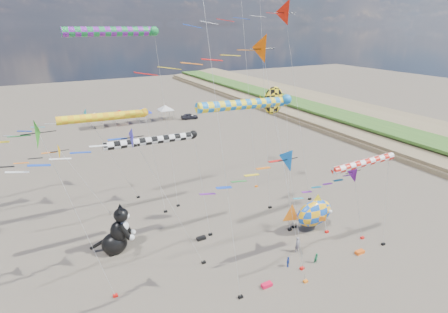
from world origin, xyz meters
TOP-DOWN VIEW (x-y plane):
  - delta_kite_0 at (6.17, 6.40)m, footprint 9.86×1.93m
  - delta_kite_1 at (-2.53, 5.57)m, footprint 12.00×2.11m
  - delta_kite_2 at (-2.36, 4.15)m, footprint 9.24×1.78m
  - delta_kite_4 at (-11.78, 25.59)m, footprint 11.47×1.92m
  - delta_kite_5 at (-14.69, 19.22)m, footprint 10.36×1.77m
  - delta_kite_7 at (-10.51, 10.34)m, footprint 11.76×1.77m
  - delta_kite_9 at (-15.49, 9.88)m, footprint 9.48×2.22m
  - delta_kite_10 at (6.31, 15.30)m, footprint 14.70×2.72m
  - windsock_0 at (7.61, 4.70)m, footprint 7.80×0.66m
  - windsock_1 at (-8.14, 21.26)m, footprint 9.93×0.89m
  - windsock_2 at (-9.84, 20.62)m, footprint 9.75×0.83m
  - windsock_3 at (0.01, 10.99)m, footprint 10.37×0.89m
  - windsock_4 at (-7.24, 14.06)m, footprint 9.40×0.70m
  - angelfish_kite at (3.92, 13.21)m, footprint 3.74×3.02m
  - cat_inflatable at (-11.06, 15.80)m, footprint 3.99×2.94m
  - fish_inflatable at (7.46, 9.88)m, footprint 5.71×2.94m
  - person_adult at (3.78, 7.81)m, footprint 0.58×0.42m
  - child_green at (4.21, 5.67)m, footprint 0.50×0.39m
  - child_blue at (1.63, 6.46)m, footprint 0.63×0.52m
  - kite_bag_0 at (8.73, 4.81)m, footprint 0.90×0.44m
  - kite_bag_1 at (7.51, 12.64)m, footprint 0.90×0.44m
  - kite_bag_2 at (-1.43, 5.25)m, footprint 0.90×0.44m
  - kite_bag_3 at (-3.39, 13.81)m, footprint 0.90×0.44m
  - tent_row at (1.50, 60.00)m, footprint 19.20×4.20m
  - parked_car at (13.84, 58.00)m, footprint 4.02×2.11m

SIDE VIEW (x-z plane):
  - kite_bag_0 at x=8.73m, z-range 0.00..0.30m
  - kite_bag_1 at x=7.51m, z-range 0.00..0.30m
  - kite_bag_2 at x=-1.43m, z-range 0.00..0.30m
  - kite_bag_3 at x=-3.39m, z-range 0.00..0.30m
  - child_green at x=4.21m, z-range 0.00..0.99m
  - child_blue at x=1.63m, z-range 0.00..1.01m
  - parked_car at x=13.84m, z-range 0.00..1.31m
  - person_adult at x=3.78m, z-range 0.00..1.50m
  - fish_inflatable at x=7.46m, z-range -0.05..4.16m
  - cat_inflatable at x=-11.06m, z-range 0.00..4.84m
  - tent_row at x=1.50m, z-range 1.25..5.05m
  - delta_kite_0 at x=6.17m, z-range 3.36..12.66m
  - delta_kite_5 at x=-14.69m, z-range 3.76..13.82m
  - windsock_0 at x=7.61m, z-range 4.48..14.23m
  - delta_kite_4 at x=-11.78m, z-range 4.58..16.41m
  - windsock_4 at x=-7.24m, z-range 5.22..16.49m
  - delta_kite_2 at x=-2.36m, z-range 4.92..17.31m
  - windsock_2 at x=-9.84m, z-range 5.64..17.85m
  - delta_kite_7 at x=-10.51m, z-range 5.47..19.02m
  - angelfish_kite at x=3.92m, z-range 5.89..20.53m
  - delta_kite_9 at x=-15.49m, z-range 6.05..20.95m
  - windsock_3 at x=0.01m, z-range 6.66..20.94m
  - delta_kite_1 at x=-2.53m, z-range 8.41..28.04m
  - windsock_1 at x=-8.14m, z-range 9.41..29.26m
  - delta_kite_10 at x=6.31m, z-range 9.63..32.12m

